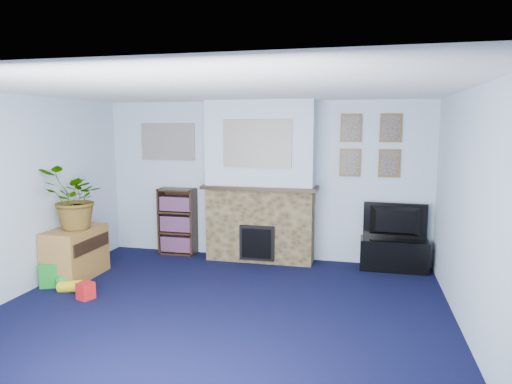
% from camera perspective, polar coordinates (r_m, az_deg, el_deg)
% --- Properties ---
extents(floor, '(5.00, 4.50, 0.01)m').
position_cam_1_polar(floor, '(5.18, -4.68, -14.81)').
color(floor, black).
rests_on(floor, ground).
extents(ceiling, '(5.00, 4.50, 0.01)m').
position_cam_1_polar(ceiling, '(4.79, -5.02, 12.68)').
color(ceiling, white).
rests_on(ceiling, wall_back).
extents(wall_back, '(5.00, 0.04, 2.40)m').
position_cam_1_polar(wall_back, '(6.99, 0.90, 1.44)').
color(wall_back, '#B0C1D4').
rests_on(wall_back, ground).
extents(wall_front, '(5.00, 0.04, 2.40)m').
position_cam_1_polar(wall_front, '(2.85, -19.24, -9.10)').
color(wall_front, '#B0C1D4').
rests_on(wall_front, ground).
extents(wall_left, '(0.04, 4.50, 2.40)m').
position_cam_1_polar(wall_left, '(6.10, -27.79, -0.52)').
color(wall_left, '#B0C1D4').
rests_on(wall_left, ground).
extents(wall_right, '(0.04, 4.50, 2.40)m').
position_cam_1_polar(wall_right, '(4.71, 25.45, -2.67)').
color(wall_right, '#B0C1D4').
rests_on(wall_right, ground).
extents(chimney_breast, '(1.72, 0.50, 2.40)m').
position_cam_1_polar(chimney_breast, '(6.80, 0.53, 1.11)').
color(chimney_breast, brown).
rests_on(chimney_breast, ground).
extents(collage_main, '(1.00, 0.03, 0.68)m').
position_cam_1_polar(collage_main, '(6.54, 0.12, 6.07)').
color(collage_main, gray).
rests_on(collage_main, chimney_breast).
extents(collage_left, '(0.90, 0.03, 0.58)m').
position_cam_1_polar(collage_left, '(7.42, -10.95, 6.18)').
color(collage_left, gray).
rests_on(collage_left, wall_back).
extents(portrait_tl, '(0.30, 0.03, 0.40)m').
position_cam_1_polar(portrait_tl, '(6.76, 11.80, 7.84)').
color(portrait_tl, brown).
rests_on(portrait_tl, wall_back).
extents(portrait_tr, '(0.30, 0.03, 0.40)m').
position_cam_1_polar(portrait_tr, '(6.77, 16.49, 7.67)').
color(portrait_tr, brown).
rests_on(portrait_tr, wall_back).
extents(portrait_bl, '(0.30, 0.03, 0.40)m').
position_cam_1_polar(portrait_bl, '(6.78, 11.67, 3.61)').
color(portrait_bl, brown).
rests_on(portrait_bl, wall_back).
extents(portrait_br, '(0.30, 0.03, 0.40)m').
position_cam_1_polar(portrait_br, '(6.79, 16.32, 3.46)').
color(portrait_br, brown).
rests_on(portrait_br, wall_back).
extents(tv_stand, '(0.93, 0.39, 0.44)m').
position_cam_1_polar(tv_stand, '(6.82, 16.82, -7.45)').
color(tv_stand, black).
rests_on(tv_stand, ground).
extents(television, '(0.88, 0.17, 0.51)m').
position_cam_1_polar(television, '(6.73, 16.97, -3.56)').
color(television, black).
rests_on(television, tv_stand).
extents(bookshelf, '(0.58, 0.28, 1.05)m').
position_cam_1_polar(bookshelf, '(7.38, -9.75, -3.81)').
color(bookshelf, black).
rests_on(bookshelf, ground).
extents(sideboard, '(0.48, 0.87, 0.68)m').
position_cam_1_polar(sideboard, '(6.64, -21.62, -6.98)').
color(sideboard, olive).
rests_on(sideboard, ground).
extents(potted_plant, '(0.77, 0.85, 0.83)m').
position_cam_1_polar(potted_plant, '(6.42, -21.85, -0.75)').
color(potted_plant, '#26661E').
rests_on(potted_plant, sideboard).
extents(mantel_clock, '(0.09, 0.05, 0.12)m').
position_cam_1_polar(mantel_clock, '(6.75, 0.45, 1.37)').
color(mantel_clock, gold).
rests_on(mantel_clock, chimney_breast).
extents(mantel_candle, '(0.05, 0.05, 0.16)m').
position_cam_1_polar(mantel_candle, '(6.70, 2.46, 1.40)').
color(mantel_candle, '#B2BFC6').
rests_on(mantel_candle, chimney_breast).
extents(mantel_teddy, '(0.14, 0.14, 0.14)m').
position_cam_1_polar(mantel_teddy, '(6.87, -3.52, 1.44)').
color(mantel_teddy, slate).
rests_on(mantel_teddy, chimney_breast).
extents(mantel_can, '(0.05, 0.05, 0.11)m').
position_cam_1_polar(mantel_can, '(6.64, 5.90, 1.12)').
color(mantel_can, red).
rests_on(mantel_can, chimney_breast).
extents(green_crate, '(0.48, 0.44, 0.31)m').
position_cam_1_polar(green_crate, '(6.49, -23.51, -9.36)').
color(green_crate, '#198C26').
rests_on(green_crate, ground).
extents(toy_ball, '(0.17, 0.17, 0.17)m').
position_cam_1_polar(toy_ball, '(6.36, -23.08, -10.18)').
color(toy_ball, '#198C26').
rests_on(toy_ball, ground).
extents(toy_block, '(0.21, 0.21, 0.20)m').
position_cam_1_polar(toy_block, '(5.86, -20.52, -11.40)').
color(toy_block, red).
rests_on(toy_block, ground).
extents(toy_tube, '(0.33, 0.14, 0.19)m').
position_cam_1_polar(toy_tube, '(6.17, -22.13, -10.88)').
color(toy_tube, yellow).
rests_on(toy_tube, ground).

